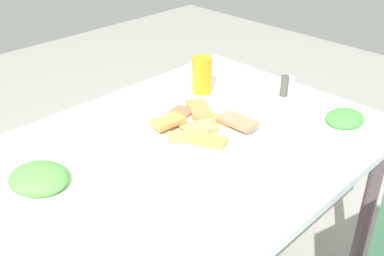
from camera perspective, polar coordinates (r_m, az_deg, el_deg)
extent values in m
cube|color=white|center=(1.25, -0.55, -2.35)|extent=(1.10, 0.81, 0.02)
cylinder|color=#514248|center=(1.95, 2.67, -2.16)|extent=(0.04, 0.04, 0.70)
cylinder|color=#514248|center=(1.66, 20.83, -10.97)|extent=(0.04, 0.04, 0.70)
cylinder|color=white|center=(1.30, 0.79, 0.04)|extent=(0.30, 0.30, 0.01)
cube|color=#B67943|center=(1.37, 0.91, 2.34)|extent=(0.12, 0.13, 0.01)
cube|color=tan|center=(1.27, 0.92, -0.09)|extent=(0.11, 0.09, 0.01)
cube|color=gold|center=(1.22, 2.17, -1.60)|extent=(0.08, 0.11, 0.02)
cube|color=#BC8444|center=(1.33, 3.28, 1.13)|extent=(0.10, 0.14, 0.01)
cube|color=#C58743|center=(1.28, -2.96, 0.90)|extent=(0.10, 0.06, 0.02)
cube|color=#9D5F3D|center=(1.35, -1.66, 1.71)|extent=(0.11, 0.09, 0.01)
cube|color=tan|center=(1.23, -0.64, -1.20)|extent=(0.11, 0.10, 0.01)
cube|color=#C57955|center=(1.29, 5.75, 0.87)|extent=(0.06, 0.11, 0.01)
cylinder|color=white|center=(1.40, 18.51, 0.51)|extent=(0.20, 0.20, 0.01)
ellipsoid|color=#43923C|center=(1.39, 18.62, 1.14)|extent=(0.13, 0.11, 0.04)
cylinder|color=white|center=(1.13, -18.48, -6.85)|extent=(0.21, 0.21, 0.01)
ellipsoid|color=#519442|center=(1.12, -18.64, -6.03)|extent=(0.17, 0.18, 0.05)
cylinder|color=orange|center=(1.51, 1.26, 6.67)|extent=(0.09, 0.09, 0.12)
cube|color=white|center=(1.01, -2.81, -10.27)|extent=(0.15, 0.15, 0.00)
cube|color=silver|center=(1.02, -3.51, -9.64)|extent=(0.19, 0.08, 0.00)
cube|color=silver|center=(1.00, -2.11, -10.57)|extent=(0.18, 0.08, 0.00)
cube|color=#B2B2B7|center=(1.52, 11.72, 4.00)|extent=(0.10, 0.10, 0.01)
cylinder|color=white|center=(1.52, 12.19, 5.34)|extent=(0.03, 0.03, 0.06)
cylinder|color=#48443B|center=(1.49, 11.52, 5.21)|extent=(0.03, 0.03, 0.07)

